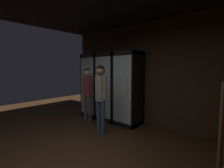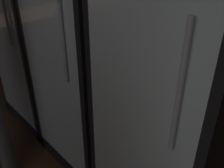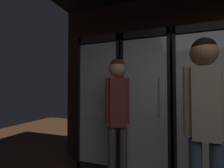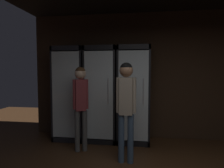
{
  "view_description": "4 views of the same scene",
  "coord_description": "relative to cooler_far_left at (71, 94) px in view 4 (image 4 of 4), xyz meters",
  "views": [
    {
      "loc": [
        1.96,
        -1.04,
        1.57
      ],
      "look_at": [
        -0.94,
        2.32,
        1.15
      ],
      "focal_mm": 26.44,
      "sensor_mm": 36.0,
      "label": 1
    },
    {
      "loc": [
        -0.08,
        1.71,
        1.56
      ],
      "look_at": [
        -1.06,
        2.62,
        0.77
      ],
      "focal_mm": 41.46,
      "sensor_mm": 36.0,
      "label": 2
    },
    {
      "loc": [
        -1.0,
        0.15,
        1.21
      ],
      "look_at": [
        -1.85,
        2.49,
        1.3
      ],
      "focal_mm": 26.34,
      "sensor_mm": 36.0,
      "label": 3
    },
    {
      "loc": [
        -0.53,
        -1.43,
        1.5
      ],
      "look_at": [
        -1.08,
        2.46,
        1.24
      ],
      "focal_mm": 31.19,
      "sensor_mm": 36.0,
      "label": 4
    }
  ],
  "objects": [
    {
      "name": "wall_back",
      "position": [
        2.04,
        0.31,
        0.41
      ],
      "size": [
        6.0,
        0.06,
        2.8
      ],
      "primitive_type": "cube",
      "color": "#382619",
      "rests_on": "ground"
    },
    {
      "name": "cooler_far_left",
      "position": [
        0.0,
        0.0,
        0.0
      ],
      "size": [
        0.66,
        0.63,
        2.02
      ],
      "color": "black",
      "rests_on": "ground"
    },
    {
      "name": "cooler_center",
      "position": [
        1.39,
        -0.0,
        -0.01
      ],
      "size": [
        0.66,
        0.63,
        2.02
      ],
      "color": "black",
      "rests_on": "ground"
    },
    {
      "name": "cooler_left",
      "position": [
        0.69,
        0.0,
        0.0
      ],
      "size": [
        0.66,
        0.63,
        2.02
      ],
      "color": "black",
      "rests_on": "ground"
    },
    {
      "name": "shopper_far",
      "position": [
        0.43,
        -0.7,
        0.02
      ],
      "size": [
        0.27,
        0.21,
        1.58
      ],
      "color": "#4C4C4C",
      "rests_on": "ground"
    },
    {
      "name": "shopper_near",
      "position": [
        1.29,
        -1.04,
        0.04
      ],
      "size": [
        0.33,
        0.22,
        1.64
      ],
      "color": "#384C66",
      "rests_on": "ground"
    }
  ]
}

